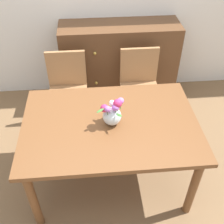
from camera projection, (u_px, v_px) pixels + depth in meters
ground_plane at (111, 176)px, 2.76m from camera, size 12.00×12.00×0.00m
dining_table at (110, 130)px, 2.33m from camera, size 1.46×1.00×0.74m
chair_left at (68, 87)px, 3.03m from camera, size 0.42×0.42×0.90m
chair_right at (140, 83)px, 3.08m from camera, size 0.42×0.42×0.90m
dresser at (119, 63)px, 3.45m from camera, size 1.40×0.47×1.00m
flower_vase at (112, 113)px, 2.20m from camera, size 0.22×0.21×0.25m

